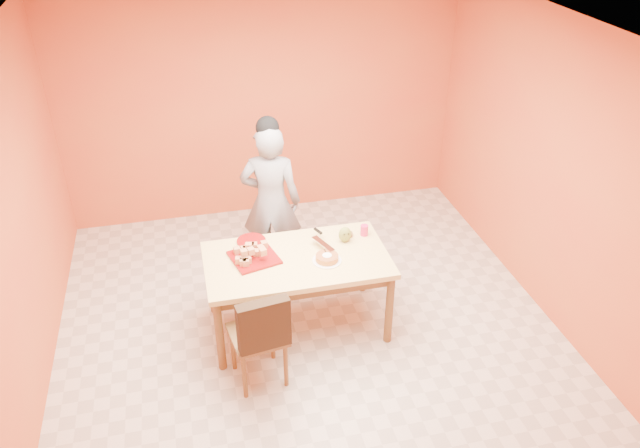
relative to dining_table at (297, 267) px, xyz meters
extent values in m
plane|color=beige|center=(0.08, -0.23, -0.67)|extent=(5.00, 5.00, 0.00)
plane|color=white|center=(0.08, -0.23, 2.03)|extent=(5.00, 5.00, 0.00)
plane|color=#CA602E|center=(0.08, 2.27, 0.68)|extent=(4.50, 0.00, 4.50)
plane|color=#CA602E|center=(-2.17, -0.23, 0.68)|extent=(0.00, 5.00, 5.00)
plane|color=#CA602E|center=(2.33, -0.23, 0.68)|extent=(0.00, 5.00, 5.00)
cube|color=#F4D77F|center=(0.00, 0.00, 0.07)|extent=(1.60, 0.90, 0.05)
cube|color=brown|center=(0.00, 0.00, -0.01)|extent=(1.48, 0.78, 0.10)
cylinder|color=brown|center=(-0.74, -0.39, -0.31)|extent=(0.07, 0.07, 0.71)
cylinder|color=brown|center=(-0.74, 0.39, -0.31)|extent=(0.07, 0.07, 0.71)
cylinder|color=brown|center=(0.74, -0.39, -0.31)|extent=(0.07, 0.07, 0.71)
cylinder|color=brown|center=(0.74, 0.39, -0.31)|extent=(0.07, 0.07, 0.71)
imported|color=gray|center=(-0.07, 0.93, 0.15)|extent=(0.68, 0.53, 1.63)
cube|color=maroon|center=(-0.36, 0.07, 0.11)|extent=(0.46, 0.46, 0.02)
cylinder|color=maroon|center=(-0.35, 0.35, 0.10)|extent=(0.33, 0.33, 0.02)
cylinder|color=white|center=(0.24, -0.11, 0.10)|extent=(0.28, 0.28, 0.01)
cylinder|color=#C26A32|center=(0.24, -0.11, 0.13)|extent=(0.21, 0.21, 0.05)
cube|color=silver|center=(0.25, 0.07, 0.16)|extent=(0.16, 0.29, 0.01)
ellipsoid|color=olive|center=(0.48, 0.16, 0.17)|extent=(0.14, 0.13, 0.15)
cylinder|color=#D01F54|center=(0.68, 0.22, 0.14)|extent=(0.08, 0.08, 0.10)
cylinder|color=#37210F|center=(0.52, 0.24, 0.11)|extent=(0.11, 0.11, 0.03)
camera|label=1|loc=(-0.84, -4.41, 3.16)|focal=35.00mm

